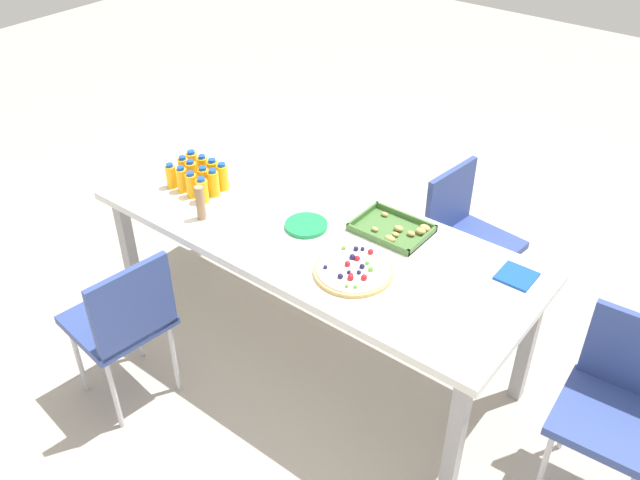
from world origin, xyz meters
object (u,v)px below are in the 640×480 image
object	(u,v)px
cardboard_tube	(200,203)
juice_bottle_8	(192,164)
juice_bottle_9	(203,168)
chair_end	(618,400)
party_table	(311,241)
napkin_stack	(517,276)
juice_bottle_6	(204,179)
snack_tray	(394,230)
chair_near_left	(124,319)
juice_bottle_3	(202,191)
juice_bottle_0	(171,176)
juice_bottle_4	(184,169)
plate_stack	(306,225)
juice_bottle_2	(192,185)
juice_bottle_1	(182,180)
juice_bottle_11	(223,177)
fruit_pizza	(353,271)
juice_bottle_7	(214,183)
chair_far_right	(465,232)
juice_bottle_5	(192,174)
juice_bottle_10	(213,173)

from	to	relation	value
cardboard_tube	juice_bottle_8	bearing A→B (deg)	142.11
juice_bottle_9	cardboard_tube	size ratio (longest dim) A/B	0.82
chair_end	party_table	bearing A→B (deg)	0.20
napkin_stack	juice_bottle_6	bearing A→B (deg)	-168.55
chair_end	snack_tray	world-z (taller)	chair_end
chair_near_left	juice_bottle_6	size ratio (longest dim) A/B	6.22
juice_bottle_3	juice_bottle_6	size ratio (longest dim) A/B	1.00
party_table	chair_near_left	distance (m)	0.91
juice_bottle_0	chair_end	bearing A→B (deg)	5.82
juice_bottle_4	snack_tray	xyz separation A→B (m)	(1.11, 0.27, -0.05)
chair_near_left	cardboard_tube	bearing A→B (deg)	10.47
party_table	chair_end	size ratio (longest dim) A/B	2.58
plate_stack	juice_bottle_2	bearing A→B (deg)	-167.64
chair_end	juice_bottle_1	xyz separation A→B (m)	(-2.17, -0.22, 0.30)
juice_bottle_6	juice_bottle_9	size ratio (longest dim) A/B	0.94
juice_bottle_11	fruit_pizza	xyz separation A→B (m)	(0.92, -0.16, -0.06)
party_table	juice_bottle_2	xyz separation A→B (m)	(-0.65, -0.13, 0.13)
snack_tray	juice_bottle_2	bearing A→B (deg)	-159.65
juice_bottle_7	napkin_stack	size ratio (longest dim) A/B	0.97
chair_far_right	fruit_pizza	bearing A→B (deg)	0.84
juice_bottle_6	napkin_stack	xyz separation A→B (m)	(1.55, 0.31, -0.06)
juice_bottle_8	juice_bottle_7	bearing A→B (deg)	-17.27
juice_bottle_5	juice_bottle_2	bearing A→B (deg)	-43.13
juice_bottle_3	juice_bottle_8	size ratio (longest dim) A/B	0.93
chair_near_left	juice_bottle_4	xyz separation A→B (m)	(-0.36, 0.74, 0.30)
juice_bottle_5	juice_bottle_8	world-z (taller)	juice_bottle_5
party_table	juice_bottle_2	distance (m)	0.67
juice_bottle_2	juice_bottle_3	distance (m)	0.08
chair_end	chair_near_left	bearing A→B (deg)	21.74
chair_near_left	juice_bottle_1	distance (m)	0.78
juice_bottle_11	snack_tray	bearing A→B (deg)	13.30
chair_far_right	fruit_pizza	size ratio (longest dim) A/B	2.44
juice_bottle_2	cardboard_tube	xyz separation A→B (m)	(0.18, -0.11, 0.02)
juice_bottle_7	fruit_pizza	world-z (taller)	juice_bottle_7
snack_tray	fruit_pizza	bearing A→B (deg)	-85.00
napkin_stack	snack_tray	bearing A→B (deg)	-176.68
juice_bottle_0	juice_bottle_4	world-z (taller)	juice_bottle_4
juice_bottle_9	fruit_pizza	bearing A→B (deg)	-8.49
party_table	chair_far_right	world-z (taller)	chair_far_right
plate_stack	juice_bottle_3	bearing A→B (deg)	-165.68
juice_bottle_8	juice_bottle_5	bearing A→B (deg)	-45.46
chair_far_right	snack_tray	xyz separation A→B (m)	(-0.12, -0.52, 0.25)
juice_bottle_6	juice_bottle_10	distance (m)	0.07
juice_bottle_3	snack_tray	xyz separation A→B (m)	(0.88, 0.36, -0.05)
juice_bottle_9	juice_bottle_2	bearing A→B (deg)	-63.76
juice_bottle_7	juice_bottle_11	distance (m)	0.07
cardboard_tube	juice_bottle_2	bearing A→B (deg)	148.39
juice_bottle_4	juice_bottle_3	bearing A→B (deg)	-20.65
juice_bottle_10	fruit_pizza	size ratio (longest dim) A/B	0.43
snack_tray	party_table	bearing A→B (deg)	-144.72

